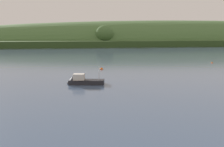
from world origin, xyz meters
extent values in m
cube|color=#314A21|center=(7.12, 183.39, 1.82)|extent=(593.89, 101.78, 3.64)
ellipsoid|color=#476B38|center=(93.29, 212.18, 0.00)|extent=(477.07, 113.24, 36.76)
sphere|color=#476B38|center=(10.17, 172.31, 7.56)|extent=(11.20, 11.20, 11.20)
cube|color=#232328|center=(-6.86, 39.31, 0.16)|extent=(5.47, 2.85, 0.96)
cone|color=#232328|center=(-9.43, 39.73, 0.16)|extent=(1.09, 1.95, 1.84)
cube|color=black|center=(-6.86, 39.31, 0.60)|extent=(5.48, 2.89, 0.08)
cube|color=silver|center=(-8.00, 39.50, 1.09)|extent=(1.84, 1.71, 0.90)
cube|color=#192833|center=(-8.75, 39.62, 1.23)|extent=(0.26, 1.30, 0.51)
cylinder|color=#B2B2B7|center=(-5.03, 39.02, 1.65)|extent=(0.06, 0.06, 2.03)
sphere|color=#EA5B19|center=(-2.98, 56.60, 0.00)|extent=(0.72, 0.72, 0.72)
cylinder|color=black|center=(-2.98, 56.60, 0.40)|extent=(0.04, 0.04, 0.08)
sphere|color=#EA5B19|center=(26.78, 65.58, 0.00)|extent=(0.48, 0.48, 0.48)
cylinder|color=black|center=(26.78, 65.58, 0.28)|extent=(0.04, 0.04, 0.08)
camera|label=1|loc=(-8.52, -1.39, 7.37)|focal=44.07mm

